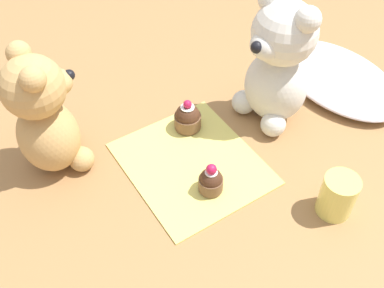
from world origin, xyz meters
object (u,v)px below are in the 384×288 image
teddy_bear_cream (278,64)px  cupcake_near_tan_bear (211,180)px  cupcake_near_cream_bear (188,118)px  juice_glass (338,196)px  teddy_bear_tan (45,116)px

teddy_bear_cream → cupcake_near_tan_bear: teddy_bear_cream is taller
cupcake_near_cream_bear → juice_glass: 0.33m
teddy_bear_tan → juice_glass: size_ratio=3.07×
cupcake_near_tan_bear → juice_glass: juice_glass is taller
teddy_bear_cream → cupcake_near_tan_bear: (0.10, -0.22, -0.10)m
cupcake_near_cream_bear → juice_glass: (0.31, 0.11, 0.01)m
teddy_bear_cream → juice_glass: (0.25, -0.06, -0.09)m
teddy_bear_tan → cupcake_near_cream_bear: size_ratio=3.59×
cupcake_near_cream_bear → cupcake_near_tan_bear: bearing=-18.0°
teddy_bear_tan → cupcake_near_tan_bear: size_ratio=3.89×
teddy_bear_tan → juice_glass: teddy_bear_tan is taller
teddy_bear_cream → cupcake_near_tan_bear: 0.26m
cupcake_near_cream_bear → cupcake_near_tan_bear: size_ratio=1.08×
teddy_bear_cream → teddy_bear_tan: size_ratio=1.09×
teddy_bear_tan → juice_glass: 0.52m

